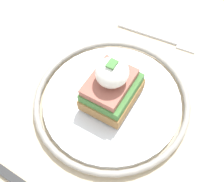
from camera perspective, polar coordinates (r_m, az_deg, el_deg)
name	(u,v)px	position (r m, az deg, el deg)	size (l,w,h in m)	color
dining_table	(114,139)	(0.57, 0.32, -9.81)	(0.93, 0.82, 0.73)	#C6B28E
plate	(112,100)	(0.46, 0.00, -1.83)	(0.26, 0.26, 0.02)	silver
sandwich	(112,86)	(0.43, -0.07, 1.05)	(0.09, 0.07, 0.09)	#9E703D
fork	(160,38)	(0.56, 9.81, 10.62)	(0.03, 0.16, 0.00)	silver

